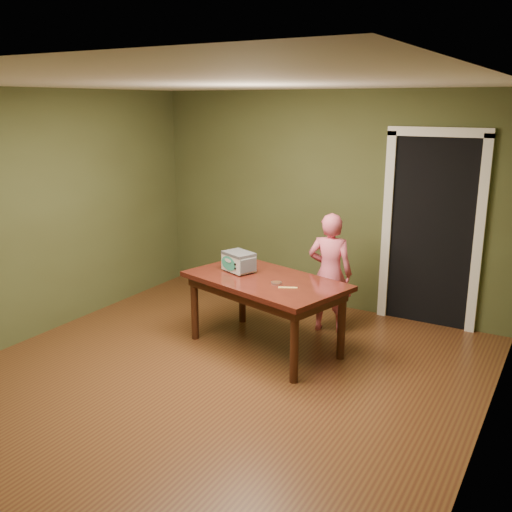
# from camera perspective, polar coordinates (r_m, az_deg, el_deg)

# --- Properties ---
(floor) EXTENTS (5.00, 5.00, 0.00)m
(floor) POSITION_cam_1_polar(r_m,az_deg,el_deg) (5.27, -4.79, -12.64)
(floor) COLOR brown
(floor) RESTS_ON ground
(room_shell) EXTENTS (4.52, 5.02, 2.61)m
(room_shell) POSITION_cam_1_polar(r_m,az_deg,el_deg) (4.73, -5.24, 6.00)
(room_shell) COLOR #454E29
(room_shell) RESTS_ON ground
(doorway) EXTENTS (1.10, 0.66, 2.25)m
(doorway) POSITION_cam_1_polar(r_m,az_deg,el_deg) (6.88, 17.72, 2.69)
(doorway) COLOR black
(doorway) RESTS_ON ground
(dining_table) EXTENTS (1.78, 1.28, 0.75)m
(dining_table) POSITION_cam_1_polar(r_m,az_deg,el_deg) (5.73, 0.93, -3.22)
(dining_table) COLOR #3C130D
(dining_table) RESTS_ON floor
(toy_oven) EXTENTS (0.39, 0.33, 0.21)m
(toy_oven) POSITION_cam_1_polar(r_m,az_deg,el_deg) (5.90, -1.75, -0.51)
(toy_oven) COLOR #4C4F54
(toy_oven) RESTS_ON dining_table
(baking_pan) EXTENTS (0.10, 0.10, 0.02)m
(baking_pan) POSITION_cam_1_polar(r_m,az_deg,el_deg) (5.52, 2.06, -2.71)
(baking_pan) COLOR silver
(baking_pan) RESTS_ON dining_table
(spatula) EXTENTS (0.17, 0.10, 0.01)m
(spatula) POSITION_cam_1_polar(r_m,az_deg,el_deg) (5.41, 3.21, -3.18)
(spatula) COLOR #FCD36D
(spatula) RESTS_ON dining_table
(child) EXTENTS (0.53, 0.40, 1.33)m
(child) POSITION_cam_1_polar(r_m,az_deg,el_deg) (6.22, 7.41, -1.71)
(child) COLOR #E85F79
(child) RESTS_ON floor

